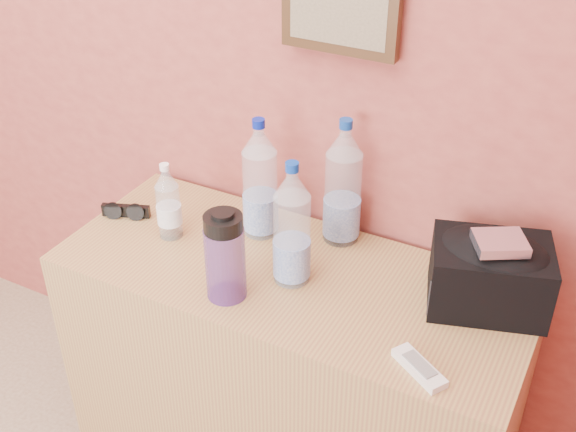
% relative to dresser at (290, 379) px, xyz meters
% --- Properties ---
extents(picture_frame, '(0.30, 0.03, 0.25)m').
position_rel_dresser_xyz_m(picture_frame, '(0.00, 0.25, 1.02)').
color(picture_frame, '#382311').
rests_on(picture_frame, room_shell).
extents(dresser, '(1.23, 0.51, 0.77)m').
position_rel_dresser_xyz_m(dresser, '(0.00, 0.00, 0.00)').
color(dresser, '#A28152').
rests_on(dresser, ground).
extents(pet_large_b, '(0.09, 0.09, 0.34)m').
position_rel_dresser_xyz_m(pet_large_b, '(-0.16, 0.13, 0.54)').
color(pet_large_b, white).
rests_on(pet_large_b, dresser).
extents(pet_large_c, '(0.10, 0.10, 0.36)m').
position_rel_dresser_xyz_m(pet_large_c, '(0.05, 0.20, 0.54)').
color(pet_large_c, silver).
rests_on(pet_large_c, dresser).
extents(pet_large_d, '(0.09, 0.09, 0.33)m').
position_rel_dresser_xyz_m(pet_large_d, '(0.01, -0.02, 0.53)').
color(pet_large_d, silver).
rests_on(pet_large_d, dresser).
extents(pet_small, '(0.06, 0.06, 0.22)m').
position_rel_dresser_xyz_m(pet_small, '(-0.37, -0.00, 0.48)').
color(pet_small, silver).
rests_on(pet_small, dresser).
extents(nalgene_bottle, '(0.10, 0.10, 0.24)m').
position_rel_dresser_xyz_m(nalgene_bottle, '(-0.10, -0.15, 0.50)').
color(nalgene_bottle, '#553083').
rests_on(nalgene_bottle, dresser).
extents(sunglasses, '(0.15, 0.10, 0.04)m').
position_rel_dresser_xyz_m(sunglasses, '(-0.54, 0.01, 0.40)').
color(sunglasses, black).
rests_on(sunglasses, dresser).
extents(ac_remote, '(0.14, 0.11, 0.02)m').
position_rel_dresser_xyz_m(ac_remote, '(0.41, -0.18, 0.39)').
color(ac_remote, white).
rests_on(ac_remote, dresser).
extents(toiletry_bag, '(0.32, 0.27, 0.19)m').
position_rel_dresser_xyz_m(toiletry_bag, '(0.47, 0.11, 0.48)').
color(toiletry_bag, black).
rests_on(toiletry_bag, dresser).
extents(foil_packet, '(0.15, 0.14, 0.02)m').
position_rel_dresser_xyz_m(foil_packet, '(0.49, 0.09, 0.58)').
color(foil_packet, silver).
rests_on(foil_packet, toiletry_bag).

